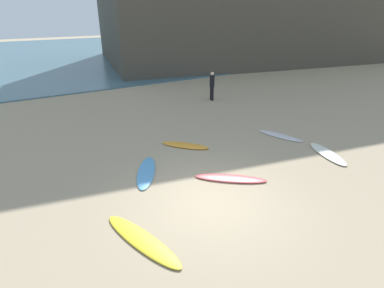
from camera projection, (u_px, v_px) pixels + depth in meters
ground_plane at (212, 203)px, 8.73m from camera, size 120.00×120.00×0.00m
ocean_water at (41, 55)px, 35.79m from camera, size 120.00×40.00×0.08m
surfboard_0 at (231, 178)px, 9.92m from camera, size 2.08×1.83×0.08m
surfboard_1 at (146, 172)px, 10.32m from camera, size 1.58×2.23×0.07m
surfboard_2 at (327, 154)px, 11.62m from camera, size 1.22×2.15×0.08m
surfboard_3 at (142, 240)px, 7.29m from camera, size 1.20×2.65×0.08m
surfboard_4 at (280, 136)px, 13.27m from camera, size 1.06×2.04×0.06m
surfboard_5 at (185, 145)px, 12.31m from camera, size 1.65×1.79×0.09m
beachgoer_near at (212, 85)px, 18.17m from camera, size 0.33×0.34×1.66m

